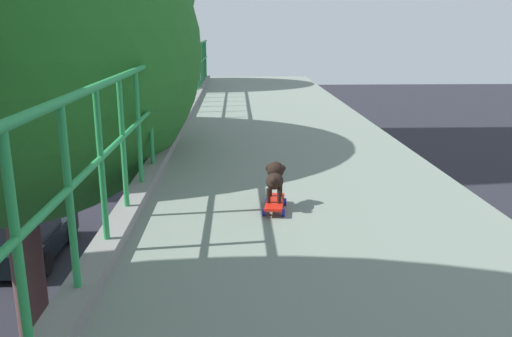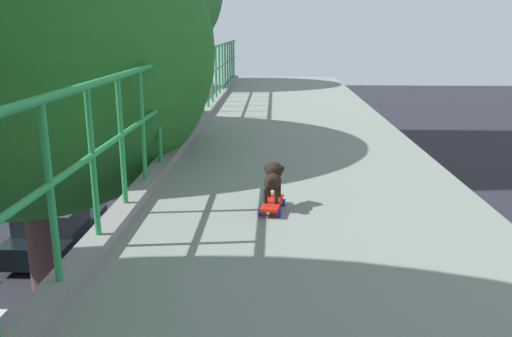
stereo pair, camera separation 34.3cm
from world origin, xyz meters
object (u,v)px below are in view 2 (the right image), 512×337
object	(u,v)px
car_black_fifth	(56,231)
small_dog	(273,177)
toy_skateboard	(272,203)
city_bus	(71,130)

from	to	relation	value
car_black_fifth	small_dog	distance (m)	12.85
toy_skateboard	small_dog	world-z (taller)	small_dog
city_bus	small_dog	world-z (taller)	small_dog
car_black_fifth	toy_skateboard	xyz separation A→B (m)	(6.54, -10.13, 4.40)
small_dog	toy_skateboard	bearing A→B (deg)	-94.18
city_bus	small_dog	xyz separation A→B (m)	(10.07, -20.70, 3.58)
city_bus	toy_skateboard	size ratio (longest dim) A/B	22.27
car_black_fifth	small_dog	xyz separation A→B (m)	(6.55, -10.05, 4.62)
city_bus	car_black_fifth	bearing A→B (deg)	-71.67
car_black_fifth	toy_skateboard	world-z (taller)	toy_skateboard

